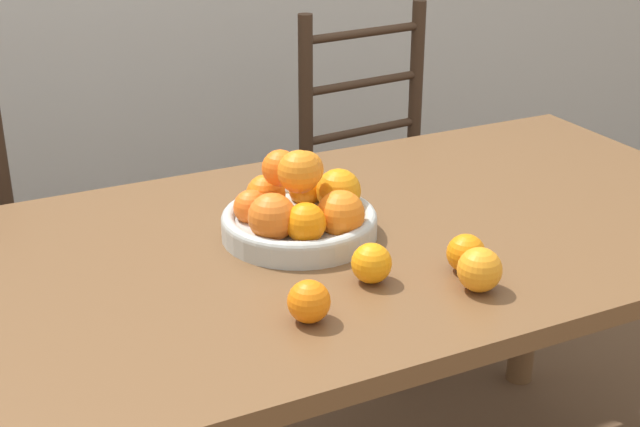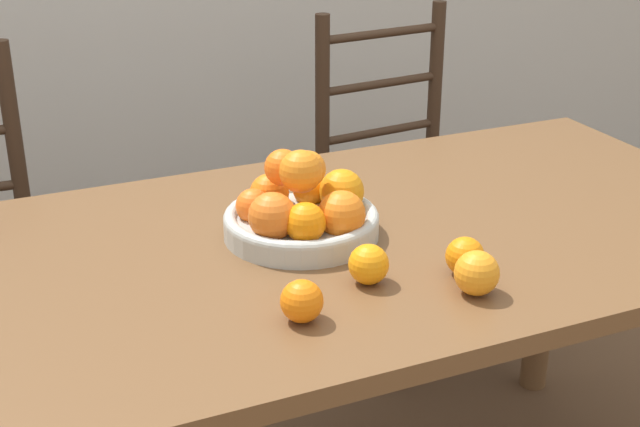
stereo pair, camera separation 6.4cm
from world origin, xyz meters
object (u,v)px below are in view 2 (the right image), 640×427
Objects in this scene: orange_loose_0 at (369,264)px; orange_loose_3 at (302,301)px; chair_right at (405,192)px; orange_loose_1 at (465,256)px; orange_loose_2 at (477,273)px; fruit_bowl at (302,210)px.

orange_loose_0 is 1.01× the size of orange_loose_3.
chair_right is (0.57, 0.91, -0.31)m from orange_loose_0.
orange_loose_2 is (-0.02, -0.06, 0.00)m from orange_loose_1.
chair_right is (0.72, 0.97, -0.31)m from orange_loose_3.
orange_loose_0 is 0.07× the size of chair_right.
orange_loose_3 is at bearing -173.95° from orange_loose_1.
fruit_bowl is 4.22× the size of orange_loose_0.
orange_loose_0 is 1.12m from chair_right.
chair_right reaches higher than fruit_bowl.
orange_loose_1 is 0.90× the size of orange_loose_2.
orange_loose_2 reaches higher than orange_loose_3.
orange_loose_2 is at bearing -106.66° from orange_loose_1.
orange_loose_1 is 0.07× the size of chair_right.
fruit_bowl is 4.33× the size of orange_loose_1.
orange_loose_2 is (0.17, -0.31, -0.01)m from fruit_bowl.
orange_loose_1 is 0.30m from orange_loose_3.
fruit_bowl reaches higher than orange_loose_1.
chair_right is at bearing 66.58° from orange_loose_2.
chair_right is at bearing 57.64° from orange_loose_0.
fruit_bowl is 0.30m from orange_loose_3.
orange_loose_1 is 1.07m from chair_right.
orange_loose_0 is at bearing -82.15° from fruit_bowl.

